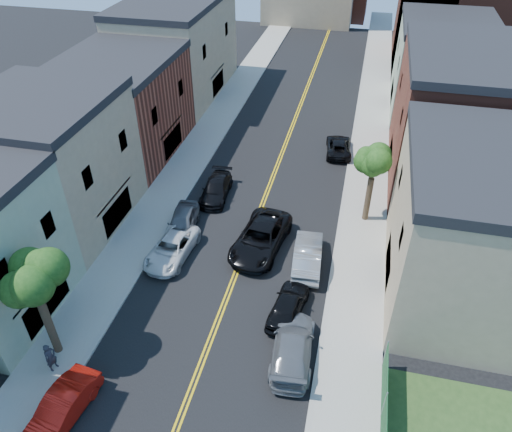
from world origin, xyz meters
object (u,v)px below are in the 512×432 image
Objects in this scene: red_sedan at (62,408)px; dark_car_right_far at (339,146)px; white_pickup at (172,248)px; black_car_right at (288,305)px; grey_car_right at (292,347)px; grey_car_left at (183,222)px; black_suv_lane at (261,238)px; pedestrian_left at (51,357)px; black_car_left at (216,189)px; silver_car_right at (308,255)px.

red_sedan is 0.97× the size of dark_car_right_far.
white_pickup is 9.17m from black_car_right.
grey_car_left is at bearing -47.56° from grey_car_right.
white_pickup is 6.05m from black_suv_lane.
pedestrian_left is at bearing -117.43° from black_suv_lane.
black_car_left is at bearing 88.33° from white_pickup.
red_sedan reaches higher than black_car_right.
pedestrian_left reaches higher than red_sedan.
grey_car_left reaches higher than grey_car_right.
grey_car_left reaches higher than white_pickup.
grey_car_right is at bearing -29.49° from white_pickup.
white_pickup reaches higher than black_car_left.
silver_car_right reaches higher than black_car_left.
silver_car_right is 1.09× the size of dark_car_right_far.
grey_car_left is 13.15m from grey_car_right.
black_car_right is 2.42× the size of pedestrian_left.
black_suv_lane is (5.64, 2.20, 0.17)m from white_pickup.
dark_car_right_far is (8.81, 9.32, -0.05)m from black_car_left.
silver_car_right is 16.32m from pedestrian_left.
black_car_left is at bearing 40.18° from dark_car_right_far.
grey_car_right is 7.50m from silver_car_right.
grey_car_right is (8.50, -13.84, 0.08)m from black_car_left.
silver_car_right is at bearing 61.09° from red_sedan.
black_car_left is at bearing -47.47° from black_car_right.
grey_car_right is at bearing 87.60° from silver_car_right.
grey_car_right is (10.17, 6.04, 0.04)m from red_sedan.
black_car_left is (0.81, 7.59, -0.01)m from white_pickup.
silver_car_right is at bearing -41.19° from black_car_left.
white_pickup is 1.10× the size of dark_car_right_far.
pedestrian_left is (-8.45, -12.18, 0.16)m from black_suv_lane.
silver_car_right is at bearing 12.23° from white_pickup.
black_car_left is at bearing 139.19° from black_suv_lane.
black_car_left is at bearing 69.82° from grey_car_left.
pedestrian_left reaches higher than dark_car_right_far.
black_car_right is at bearing 80.54° from dark_car_right_far.
grey_car_right is at bearing 111.69° from black_car_right.
grey_car_left is at bearing -13.92° from silver_car_right.
black_car_right is 6.24m from black_suv_lane.
black_car_right is 20.26m from dark_car_right_far.
red_sedan reaches higher than dark_car_right_far.
grey_car_right is (9.31, -6.25, 0.07)m from white_pickup.
silver_car_right is 0.80× the size of black_suv_lane.
grey_car_left is at bearing 94.92° from red_sedan.
black_car_left reaches higher than dark_car_right_far.
red_sedan reaches higher than white_pickup.
red_sedan is 0.96× the size of grey_car_left.
grey_car_right is 1.24× the size of black_car_right.
grey_car_right is 9.22m from black_suv_lane.
black_car_right reaches higher than black_car_left.
dark_car_right_far is at bearing 43.06° from black_car_left.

